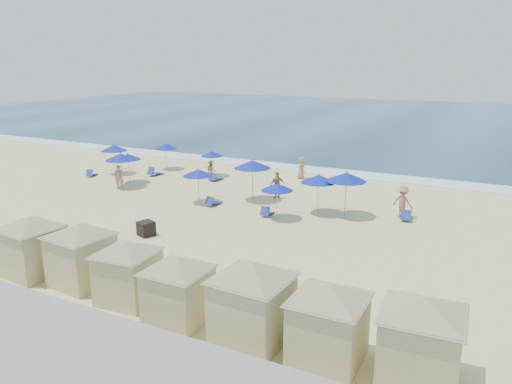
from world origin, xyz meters
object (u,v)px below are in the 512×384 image
beachgoer_1 (211,171)px  cabana_1 (80,246)px  umbrella_7 (277,187)px  cabana_3 (178,281)px  umbrella_1 (128,157)px  cabana_0 (31,238)px  umbrella_5 (252,164)px  cabana_2 (127,263)px  beachgoer_3 (403,202)px  umbrella_0 (114,148)px  beachgoer_2 (277,185)px  umbrella_8 (318,179)px  trash_bin (146,229)px  umbrella_6 (198,173)px  umbrella_4 (212,154)px  cabana_6 (422,329)px  umbrella_3 (121,157)px  beachgoer_4 (301,168)px  umbrella_9 (346,177)px  umbrella_2 (166,146)px  beachgoer_0 (119,177)px  cabana_5 (329,313)px  cabana_4 (252,292)px

beachgoer_1 → cabana_1: bearing=130.6°
umbrella_7 → beachgoer_1: (-8.35, 6.14, -1.09)m
cabana_3 → umbrella_1: 21.39m
cabana_0 → umbrella_5: (2.78, 14.49, 0.76)m
cabana_2 → cabana_3: size_ratio=1.00×
cabana_0 → beachgoer_3: bearing=51.3°
umbrella_0 → beachgoer_2: umbrella_0 is taller
umbrella_8 → cabana_2: bearing=-99.6°
umbrella_7 → cabana_0: bearing=-116.6°
trash_bin → umbrella_6: (-1.03, 6.40, 1.59)m
cabana_0 → cabana_1: (2.55, 0.25, 0.01)m
umbrella_4 → umbrella_6: 7.62m
cabana_6 → cabana_1: bearing=178.7°
umbrella_7 → beachgoer_1: bearing=143.7°
umbrella_3 → umbrella_8: umbrella_3 is taller
beachgoer_4 → umbrella_6: bearing=114.5°
umbrella_0 → umbrella_4: umbrella_0 is taller
cabana_6 → umbrella_4: size_ratio=2.26×
umbrella_7 → beachgoer_4: umbrella_7 is taller
trash_bin → umbrella_8: (6.49, 7.74, 1.74)m
umbrella_1 → umbrella_7: 13.70m
umbrella_0 → umbrella_9: 19.87m
beachgoer_1 → beachgoer_2: size_ratio=0.88×
umbrella_5 → beachgoer_2: (1.21, 1.19, -1.49)m
umbrella_2 → beachgoer_1: bearing=-17.7°
beachgoer_0 → umbrella_3: bearing=76.2°
cabana_6 → umbrella_4: bearing=134.7°
trash_bin → cabana_5: bearing=-6.4°
cabana_3 → umbrella_9: (1.36, 14.36, 0.84)m
cabana_4 → beachgoer_2: cabana_4 is taller
umbrella_5 → beachgoer_2: 2.26m
cabana_5 → umbrella_2: 29.03m
cabana_5 → umbrella_5: size_ratio=1.61×
beachgoer_3 → umbrella_2: bearing=4.0°
trash_bin → umbrella_4: size_ratio=0.37×
beachgoer_2 → cabana_1: bearing=29.8°
cabana_1 → umbrella_2: 22.04m
beachgoer_1 → trash_bin: bearing=131.3°
umbrella_1 → umbrella_5: umbrella_5 is taller
cabana_6 → umbrella_6: 20.06m
umbrella_0 → beachgoer_3: size_ratio=1.29×
umbrella_7 → beachgoer_3: 7.31m
cabana_1 → umbrella_6: (-2.52, 12.12, 0.34)m
trash_bin → umbrella_4: umbrella_4 is taller
cabana_5 → beachgoer_2: size_ratio=2.47×
cabana_1 → umbrella_1: bearing=125.4°
cabana_4 → umbrella_2: size_ratio=2.12×
umbrella_0 → beachgoer_4: bearing=21.3°
umbrella_5 → beachgoer_0: umbrella_5 is taller
umbrella_6 → beachgoer_1: umbrella_6 is taller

